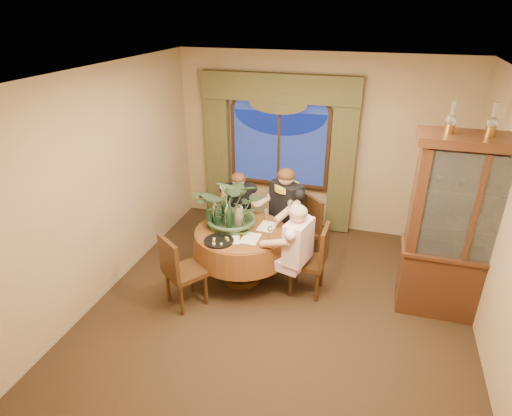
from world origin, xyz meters
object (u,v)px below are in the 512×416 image
(stoneware_vase, at_px, (239,216))
(wine_bottle_3, at_px, (217,218))
(wine_bottle_1, at_px, (209,217))
(chair_right, at_px, (307,260))
(olive_bowl, at_px, (243,232))
(chair_front_left, at_px, (185,270))
(person_back, at_px, (239,211))
(oil_lamp_center, at_px, (493,120))
(person_scarf, at_px, (286,215))
(oil_lamp_left, at_px, (452,117))
(wine_bottle_0, at_px, (229,219))
(wine_bottle_4, at_px, (224,210))
(wine_bottle_2, at_px, (227,216))
(chair_back, at_px, (239,218))
(person_pink, at_px, (298,254))
(centerpiece_plant, at_px, (234,181))
(dining_table, at_px, (242,255))
(chair_back_right, at_px, (300,232))
(wine_bottle_5, at_px, (215,212))
(china_cabinet, at_px, (466,232))

(stoneware_vase, bearing_deg, wine_bottle_3, -143.75)
(wine_bottle_1, xyz_separation_m, wine_bottle_3, (0.11, 0.02, 0.00))
(chair_right, distance_m, olive_bowl, 0.90)
(chair_front_left, xyz_separation_m, person_back, (0.19, 1.50, 0.14))
(oil_lamp_center, xyz_separation_m, person_scarf, (-2.19, 0.58, -1.66))
(oil_lamp_left, xyz_separation_m, wine_bottle_0, (-2.41, -0.12, -1.46))
(chair_front_left, xyz_separation_m, person_scarf, (0.94, 1.36, 0.23))
(wine_bottle_0, height_order, wine_bottle_4, same)
(chair_front_left, distance_m, wine_bottle_2, 0.90)
(chair_back, distance_m, person_pink, 1.52)
(chair_front_left, xyz_separation_m, wine_bottle_2, (0.29, 0.73, 0.44))
(chair_right, xyz_separation_m, wine_bottle_0, (-1.05, -0.02, 0.44))
(centerpiece_plant, relative_size, wine_bottle_4, 3.36)
(dining_table, bearing_deg, wine_bottle_1, -171.04)
(chair_back_right, height_order, chair_front_left, same)
(chair_back_right, distance_m, wine_bottle_3, 1.28)
(person_back, xyz_separation_m, wine_bottle_3, (-0.01, -0.85, 0.30))
(wine_bottle_4, bearing_deg, wine_bottle_2, -56.63)
(wine_bottle_5, bearing_deg, person_back, 82.92)
(chair_back, distance_m, wine_bottle_2, 0.90)
(oil_lamp_center, bearing_deg, dining_table, -178.35)
(oil_lamp_left, xyz_separation_m, person_back, (-2.56, 0.73, -1.76))
(wine_bottle_1, bearing_deg, wine_bottle_2, 24.65)
(dining_table, distance_m, stoneware_vase, 0.53)
(chair_back_right, bearing_deg, centerpiece_plant, 79.89)
(person_scarf, relative_size, wine_bottle_4, 4.32)
(china_cabinet, height_order, chair_front_left, china_cabinet)
(oil_lamp_left, distance_m, chair_back, 3.28)
(chair_front_left, bearing_deg, person_pink, 56.03)
(chair_right, xyz_separation_m, stoneware_vase, (-0.97, 0.16, 0.40))
(china_cabinet, bearing_deg, dining_table, -178.35)
(oil_lamp_center, height_order, wine_bottle_3, oil_lamp_center)
(oil_lamp_left, height_order, olive_bowl, oil_lamp_left)
(person_back, bearing_deg, stoneware_vase, 88.09)
(dining_table, relative_size, china_cabinet, 0.59)
(wine_bottle_3, bearing_deg, olive_bowl, -4.02)
(wine_bottle_5, bearing_deg, wine_bottle_0, -30.43)
(oil_lamp_left, bearing_deg, person_pink, -168.97)
(chair_right, xyz_separation_m, wine_bottle_4, (-1.19, 0.21, 0.44))
(china_cabinet, bearing_deg, person_back, 166.16)
(olive_bowl, distance_m, wine_bottle_2, 0.30)
(chair_back, distance_m, wine_bottle_3, 0.97)
(dining_table, distance_m, wine_bottle_0, 0.56)
(chair_right, distance_m, chair_front_left, 1.54)
(oil_lamp_left, height_order, wine_bottle_2, oil_lamp_left)
(china_cabinet, bearing_deg, stoneware_vase, 178.94)
(wine_bottle_1, bearing_deg, oil_lamp_left, 3.05)
(chair_right, height_order, wine_bottle_3, wine_bottle_3)
(chair_back, relative_size, person_scarf, 0.67)
(person_scarf, distance_m, olive_bowl, 0.84)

